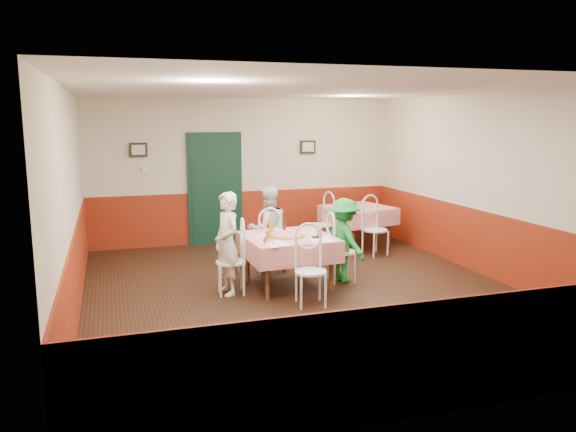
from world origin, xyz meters
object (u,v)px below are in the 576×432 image
object	(u,v)px
wallet	(316,237)
diner_far	(268,229)
second_table	(358,227)
beer_bottle	(284,224)
main_table	(288,262)
glass_b	(319,233)
chair_left	(231,262)
chair_far	(269,245)
chair_second_b	(375,230)
pizza	(288,235)
diner_left	(227,244)
glass_a	(268,236)
chair_near	(311,272)
chair_second_a	(321,225)
glass_c	(271,227)
chair_right	(341,252)
diner_right	(344,240)

from	to	relation	value
wallet	diner_far	distance (m)	1.22
second_table	beer_bottle	size ratio (longest dim) A/B	5.71
main_table	glass_b	size ratio (longest dim) A/B	9.58
chair_left	wallet	distance (m)	1.24
chair_far	chair_second_b	world-z (taller)	same
pizza	diner_left	bearing A→B (deg)	-179.43
main_table	chair_left	world-z (taller)	chair_left
wallet	second_table	bearing A→B (deg)	50.99
glass_a	second_table	bearing A→B (deg)	44.24
pizza	diner_far	world-z (taller)	diner_far
chair_near	chair_second_a	bearing A→B (deg)	73.82
chair_near	beer_bottle	world-z (taller)	beer_bottle
chair_near	wallet	bearing A→B (deg)	70.97
glass_a	chair_left	bearing A→B (deg)	157.51
glass_c	diner_far	bearing A→B (deg)	78.92
chair_near	glass_b	distance (m)	0.81
pizza	beer_bottle	xyz separation A→B (m)	(0.08, 0.42, 0.08)
chair_right	glass_c	xyz separation A→B (m)	(-0.99, 0.34, 0.37)
chair_second_a	diner_right	distance (m)	2.14
glass_c	chair_near	bearing A→B (deg)	-81.37
chair_left	chair_right	xyz separation A→B (m)	(1.70, 0.08, 0.00)
glass_a	glass_c	xyz separation A→B (m)	(0.21, 0.63, -0.01)
main_table	chair_second_b	bearing A→B (deg)	33.60
chair_near	glass_a	size ratio (longest dim) A/B	6.12
glass_c	diner_left	distance (m)	0.87
second_table	glass_c	size ratio (longest dim) A/B	8.96
chair_near	wallet	distance (m)	0.74
chair_right	chair_far	bearing A→B (deg)	50.98
glass_a	beer_bottle	world-z (taller)	beer_bottle
second_table	chair_second_b	size ratio (longest dim) A/B	1.24
glass_c	diner_left	world-z (taller)	diner_left
chair_near	second_table	bearing A→B (deg)	62.84
second_table	glass_a	xyz separation A→B (m)	(-2.44, -2.38, 0.46)
glass_c	beer_bottle	size ratio (longest dim) A/B	0.64
chair_right	chair_near	distance (m)	1.20
chair_second_b	diner_far	xyz separation A→B (m)	(-2.13, -0.48, 0.24)
glass_a	diner_left	bearing A→B (deg)	159.64
main_table	second_table	xyz separation A→B (m)	(2.08, 2.13, 0.00)
chair_left	glass_a	xyz separation A→B (m)	(0.49, -0.20, 0.38)
main_table	chair_far	xyz separation A→B (m)	(-0.04, 0.85, 0.08)
main_table	chair_right	size ratio (longest dim) A/B	1.36
chair_near	glass_c	xyz separation A→B (m)	(-0.19, 1.23, 0.37)
second_table	glass_b	size ratio (longest dim) A/B	8.79
second_table	pizza	xyz separation A→B (m)	(-2.10, -2.17, 0.40)
diner_left	chair_far	bearing A→B (deg)	122.99
chair_second_b	glass_c	bearing A→B (deg)	-168.86
main_table	glass_b	bearing A→B (deg)	-29.34
diner_left	diner_right	distance (m)	1.80
chair_second_b	beer_bottle	xyz separation A→B (m)	(-2.02, -1.00, 0.41)
chair_left	chair_right	distance (m)	1.70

